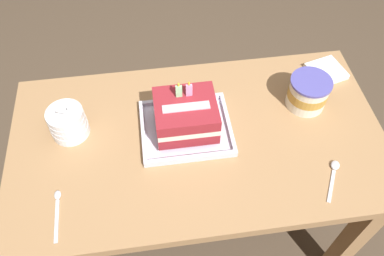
{
  "coord_description": "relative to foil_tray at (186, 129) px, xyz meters",
  "views": [
    {
      "loc": [
        -0.12,
        -0.69,
        1.68
      ],
      "look_at": [
        -0.02,
        0.02,
        0.72
      ],
      "focal_mm": 36.33,
      "sensor_mm": 36.0,
      "label": 1
    }
  ],
  "objects": [
    {
      "name": "ice_cream_tub",
      "position": [
        0.41,
        0.06,
        0.05
      ],
      "size": [
        0.13,
        0.13,
        0.11
      ],
      "color": "silver",
      "rests_on": "dining_table"
    },
    {
      "name": "ground_plane",
      "position": [
        0.03,
        -0.03,
        -0.7
      ],
      "size": [
        8.0,
        8.0,
        0.0
      ],
      "primitive_type": "plane",
      "color": "#4C3D2D"
    },
    {
      "name": "birthday_cake",
      "position": [
        0.0,
        0.0,
        0.07
      ],
      "size": [
        0.18,
        0.16,
        0.16
      ],
      "color": "maroon",
      "rests_on": "foil_tray"
    },
    {
      "name": "serving_spoon_near_tray",
      "position": [
        0.41,
        -0.21,
        -0.0
      ],
      "size": [
        0.08,
        0.13,
        0.01
      ],
      "color": "silver",
      "rests_on": "dining_table"
    },
    {
      "name": "napkin_pile",
      "position": [
        0.52,
        0.18,
        0.0
      ],
      "size": [
        0.14,
        0.14,
        0.02
      ],
      "color": "white",
      "rests_on": "dining_table"
    },
    {
      "name": "foil_tray",
      "position": [
        0.0,
        0.0,
        0.0
      ],
      "size": [
        0.28,
        0.24,
        0.02
      ],
      "color": "silver",
      "rests_on": "dining_table"
    },
    {
      "name": "serving_spoon_by_bowls",
      "position": [
        -0.39,
        -0.21,
        -0.0
      ],
      "size": [
        0.02,
        0.15,
        0.01
      ],
      "color": "silver",
      "rests_on": "dining_table"
    },
    {
      "name": "bowl_stack",
      "position": [
        -0.36,
        0.04,
        0.04
      ],
      "size": [
        0.12,
        0.12,
        0.14
      ],
      "color": "white",
      "rests_on": "dining_table"
    },
    {
      "name": "dining_table",
      "position": [
        0.03,
        -0.03,
        -0.11
      ],
      "size": [
        1.17,
        0.64,
        0.69
      ],
      "color": "#9E754C",
      "rests_on": "ground_plane"
    }
  ]
}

